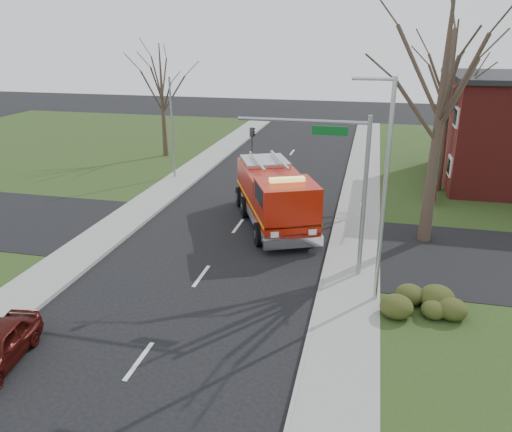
# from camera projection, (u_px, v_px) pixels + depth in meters

# --- Properties ---
(ground) EXTENTS (120.00, 120.00, 0.00)m
(ground) POSITION_uv_depth(u_px,v_px,m) (201.00, 276.00, 21.20)
(ground) COLOR black
(ground) RESTS_ON ground
(sidewalk_right) EXTENTS (2.40, 80.00, 0.15)m
(sidewalk_right) POSITION_uv_depth(u_px,v_px,m) (349.00, 291.00, 19.86)
(sidewalk_right) COLOR gray
(sidewalk_right) RESTS_ON ground
(sidewalk_left) EXTENTS (2.40, 80.00, 0.15)m
(sidewalk_left) POSITION_uv_depth(u_px,v_px,m) (71.00, 260.00, 22.50)
(sidewalk_left) COLOR gray
(sidewalk_left) RESTS_ON ground
(health_center_sign) EXTENTS (0.12, 2.00, 1.40)m
(health_center_sign) POSITION_uv_depth(u_px,v_px,m) (434.00, 189.00, 30.09)
(health_center_sign) COLOR #491311
(health_center_sign) RESTS_ON ground
(hedge_corner) EXTENTS (2.80, 2.00, 0.90)m
(hedge_corner) POSITION_uv_depth(u_px,v_px,m) (426.00, 300.00, 18.17)
(hedge_corner) COLOR #323B15
(hedge_corner) RESTS_ON lawn_right
(bare_tree_near) EXTENTS (6.00, 6.00, 12.00)m
(bare_tree_near) POSITION_uv_depth(u_px,v_px,m) (443.00, 88.00, 22.10)
(bare_tree_near) COLOR #392C22
(bare_tree_near) RESTS_ON ground
(bare_tree_far) EXTENTS (5.25, 5.25, 10.50)m
(bare_tree_far) POSITION_uv_depth(u_px,v_px,m) (450.00, 90.00, 30.33)
(bare_tree_far) COLOR #392C22
(bare_tree_far) RESTS_ON ground
(bare_tree_left) EXTENTS (4.50, 4.50, 9.00)m
(bare_tree_left) POSITION_uv_depth(u_px,v_px,m) (162.00, 89.00, 39.70)
(bare_tree_left) COLOR #392C22
(bare_tree_left) RESTS_ON ground
(traffic_signal_mast) EXTENTS (5.29, 0.18, 6.80)m
(traffic_signal_mast) POSITION_uv_depth(u_px,v_px,m) (333.00, 167.00, 19.84)
(traffic_signal_mast) COLOR gray
(traffic_signal_mast) RESTS_ON ground
(streetlight_pole) EXTENTS (1.48, 0.16, 8.40)m
(streetlight_pole) POSITION_uv_depth(u_px,v_px,m) (383.00, 188.00, 17.65)
(streetlight_pole) COLOR #B7BABF
(streetlight_pole) RESTS_ON ground
(utility_pole_far) EXTENTS (0.14, 0.14, 7.00)m
(utility_pole_far) POSITION_uv_depth(u_px,v_px,m) (172.00, 129.00, 34.24)
(utility_pole_far) COLOR gray
(utility_pole_far) RESTS_ON ground
(fire_engine) EXTENTS (5.86, 8.66, 3.32)m
(fire_engine) POSITION_uv_depth(u_px,v_px,m) (275.00, 197.00, 26.51)
(fire_engine) COLOR #A71607
(fire_engine) RESTS_ON ground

